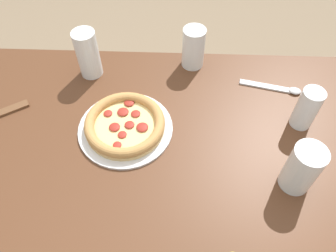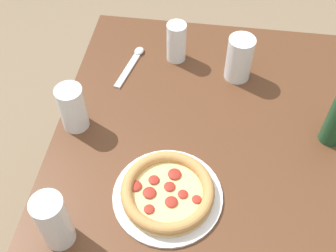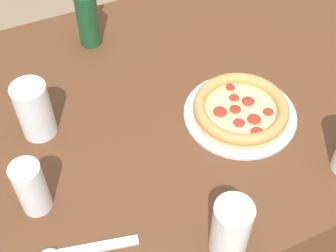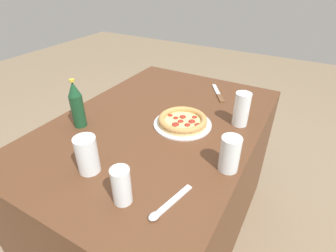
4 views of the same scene
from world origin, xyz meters
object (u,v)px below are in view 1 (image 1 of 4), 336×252
at_px(glass_water, 88,56).
at_px(glass_mango_juice, 301,170).
at_px(glass_orange_juice, 306,110).
at_px(pizza_pepperoni, 125,125).
at_px(glass_cola, 193,49).
at_px(spoon, 278,88).

bearing_deg(glass_water, glass_mango_juice, 146.95).
distance_m(glass_mango_juice, glass_water, 0.69).
height_order(glass_mango_juice, glass_orange_juice, glass_mango_juice).
bearing_deg(glass_orange_juice, glass_mango_juice, 74.09).
relative_size(pizza_pepperoni, glass_water, 1.71).
relative_size(glass_water, glass_orange_juice, 1.22).
distance_m(pizza_pepperoni, glass_orange_juice, 0.50).
height_order(glass_cola, glass_water, glass_water).
height_order(pizza_pepperoni, glass_mango_juice, glass_mango_juice).
height_order(glass_mango_juice, glass_cola, glass_mango_juice).
xyz_separation_m(glass_orange_juice, spoon, (0.04, -0.13, -0.05)).
bearing_deg(spoon, glass_water, -5.08).
bearing_deg(glass_orange_juice, pizza_pepperoni, 4.84).
height_order(glass_orange_juice, spoon, glass_orange_juice).
bearing_deg(glass_mango_juice, glass_orange_juice, -105.91).
relative_size(pizza_pepperoni, glass_cola, 1.97).
bearing_deg(glass_mango_juice, pizza_pepperoni, -18.76).
xyz_separation_m(glass_mango_juice, glass_orange_juice, (-0.06, -0.19, -0.01)).
height_order(glass_mango_juice, glass_water, glass_water).
bearing_deg(pizza_pepperoni, glass_mango_juice, 161.24).
height_order(glass_cola, glass_orange_juice, glass_cola).
height_order(glass_water, spoon, glass_water).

